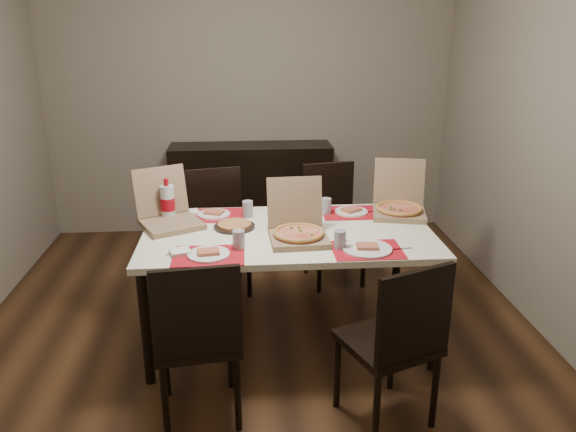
{
  "coord_description": "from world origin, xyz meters",
  "views": [
    {
      "loc": [
        -0.06,
        -3.36,
        2.0
      ],
      "look_at": [
        0.2,
        -0.09,
        0.85
      ],
      "focal_mm": 35.0,
      "sensor_mm": 36.0,
      "label": 1
    }
  ],
  "objects_px": {
    "sideboard": "(252,192)",
    "chair_far_right": "(332,217)",
    "chair_near_left": "(198,335)",
    "chair_far_left": "(218,225)",
    "dining_table": "(288,241)",
    "chair_near_right": "(397,339)",
    "dip_bowl": "(293,216)",
    "pizza_box_center": "(298,230)",
    "soda_bottle": "(168,203)"
  },
  "relations": [
    {
      "from": "chair_far_left",
      "to": "dip_bowl",
      "type": "xyz_separation_m",
      "value": [
        0.53,
        -0.56,
        0.25
      ]
    },
    {
      "from": "sideboard",
      "to": "chair_near_right",
      "type": "bearing_deg",
      "value": -76.51
    },
    {
      "from": "sideboard",
      "to": "chair_near_right",
      "type": "xyz_separation_m",
      "value": [
        0.67,
        -2.78,
        0.06
      ]
    },
    {
      "from": "chair_near_right",
      "to": "dip_bowl",
      "type": "distance_m",
      "value": 1.24
    },
    {
      "from": "chair_near_right",
      "to": "pizza_box_center",
      "type": "bearing_deg",
      "value": 118.39
    },
    {
      "from": "sideboard",
      "to": "soda_bottle",
      "type": "relative_size",
      "value": 5.3
    },
    {
      "from": "chair_near_left",
      "to": "chair_near_right",
      "type": "height_order",
      "value": "same"
    },
    {
      "from": "sideboard",
      "to": "chair_far_right",
      "type": "distance_m",
      "value": 1.15
    },
    {
      "from": "chair_near_left",
      "to": "chair_far_left",
      "type": "bearing_deg",
      "value": 88.55
    },
    {
      "from": "pizza_box_center",
      "to": "dip_bowl",
      "type": "relative_size",
      "value": 3.1
    },
    {
      "from": "sideboard",
      "to": "dining_table",
      "type": "distance_m",
      "value": 1.89
    },
    {
      "from": "chair_near_right",
      "to": "chair_far_left",
      "type": "bearing_deg",
      "value": 119.0
    },
    {
      "from": "chair_near_left",
      "to": "chair_far_right",
      "type": "bearing_deg",
      "value": 60.96
    },
    {
      "from": "chair_near_right",
      "to": "chair_far_left",
      "type": "xyz_separation_m",
      "value": [
        -0.94,
        1.7,
        0.0
      ]
    },
    {
      "from": "chair_far_left",
      "to": "chair_far_right",
      "type": "xyz_separation_m",
      "value": [
        0.9,
        0.1,
        0.0
      ]
    },
    {
      "from": "dining_table",
      "to": "chair_near_left",
      "type": "height_order",
      "value": "chair_near_left"
    },
    {
      "from": "chair_far_left",
      "to": "soda_bottle",
      "type": "bearing_deg",
      "value": -118.55
    },
    {
      "from": "chair_near_right",
      "to": "soda_bottle",
      "type": "distance_m",
      "value": 1.74
    },
    {
      "from": "chair_far_left",
      "to": "soda_bottle",
      "type": "relative_size",
      "value": 3.29
    },
    {
      "from": "chair_far_left",
      "to": "pizza_box_center",
      "type": "bearing_deg",
      "value": -60.5
    },
    {
      "from": "chair_near_right",
      "to": "dip_bowl",
      "type": "relative_size",
      "value": 7.33
    },
    {
      "from": "sideboard",
      "to": "chair_far_right",
      "type": "bearing_deg",
      "value": -57.23
    },
    {
      "from": "chair_near_left",
      "to": "chair_near_right",
      "type": "xyz_separation_m",
      "value": [
        0.98,
        -0.11,
        0.0
      ]
    },
    {
      "from": "dining_table",
      "to": "soda_bottle",
      "type": "xyz_separation_m",
      "value": [
        -0.77,
        0.26,
        0.19
      ]
    },
    {
      "from": "dip_bowl",
      "to": "sideboard",
      "type": "bearing_deg",
      "value": 98.65
    },
    {
      "from": "dining_table",
      "to": "soda_bottle",
      "type": "bearing_deg",
      "value": 161.13
    },
    {
      "from": "chair_far_right",
      "to": "chair_near_right",
      "type": "bearing_deg",
      "value": -88.65
    },
    {
      "from": "chair_near_left",
      "to": "dip_bowl",
      "type": "xyz_separation_m",
      "value": [
        0.57,
        1.03,
        0.25
      ]
    },
    {
      "from": "sideboard",
      "to": "dip_bowl",
      "type": "height_order",
      "value": "sideboard"
    },
    {
      "from": "dining_table",
      "to": "chair_far_left",
      "type": "height_order",
      "value": "chair_far_left"
    },
    {
      "from": "dining_table",
      "to": "pizza_box_center",
      "type": "xyz_separation_m",
      "value": [
        0.05,
        -0.13,
        0.12
      ]
    },
    {
      "from": "pizza_box_center",
      "to": "soda_bottle",
      "type": "bearing_deg",
      "value": 154.22
    },
    {
      "from": "chair_far_left",
      "to": "dip_bowl",
      "type": "height_order",
      "value": "chair_far_left"
    },
    {
      "from": "soda_bottle",
      "to": "dining_table",
      "type": "bearing_deg",
      "value": -18.87
    },
    {
      "from": "sideboard",
      "to": "soda_bottle",
      "type": "xyz_separation_m",
      "value": [
        -0.57,
        -1.61,
        0.42
      ]
    },
    {
      "from": "chair_far_left",
      "to": "chair_far_right",
      "type": "distance_m",
      "value": 0.91
    },
    {
      "from": "chair_far_left",
      "to": "soda_bottle",
      "type": "xyz_separation_m",
      "value": [
        -0.29,
        -0.53,
        0.36
      ]
    },
    {
      "from": "chair_near_right",
      "to": "pizza_box_center",
      "type": "distance_m",
      "value": 0.93
    },
    {
      "from": "chair_near_right",
      "to": "chair_far_left",
      "type": "distance_m",
      "value": 1.95
    },
    {
      "from": "chair_near_right",
      "to": "pizza_box_center",
      "type": "height_order",
      "value": "pizza_box_center"
    },
    {
      "from": "chair_near_left",
      "to": "dip_bowl",
      "type": "bearing_deg",
      "value": 61.2
    },
    {
      "from": "dip_bowl",
      "to": "soda_bottle",
      "type": "bearing_deg",
      "value": 178.13
    },
    {
      "from": "sideboard",
      "to": "chair_far_right",
      "type": "height_order",
      "value": "chair_far_right"
    },
    {
      "from": "sideboard",
      "to": "dining_table",
      "type": "relative_size",
      "value": 0.83
    },
    {
      "from": "chair_near_left",
      "to": "chair_near_right",
      "type": "distance_m",
      "value": 0.99
    },
    {
      "from": "chair_far_right",
      "to": "soda_bottle",
      "type": "height_order",
      "value": "soda_bottle"
    },
    {
      "from": "chair_near_right",
      "to": "chair_far_right",
      "type": "distance_m",
      "value": 1.81
    },
    {
      "from": "dining_table",
      "to": "chair_near_right",
      "type": "height_order",
      "value": "chair_near_right"
    },
    {
      "from": "sideboard",
      "to": "chair_near_right",
      "type": "height_order",
      "value": "chair_near_right"
    },
    {
      "from": "chair_far_right",
      "to": "dip_bowl",
      "type": "bearing_deg",
      "value": -119.41
    }
  ]
}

